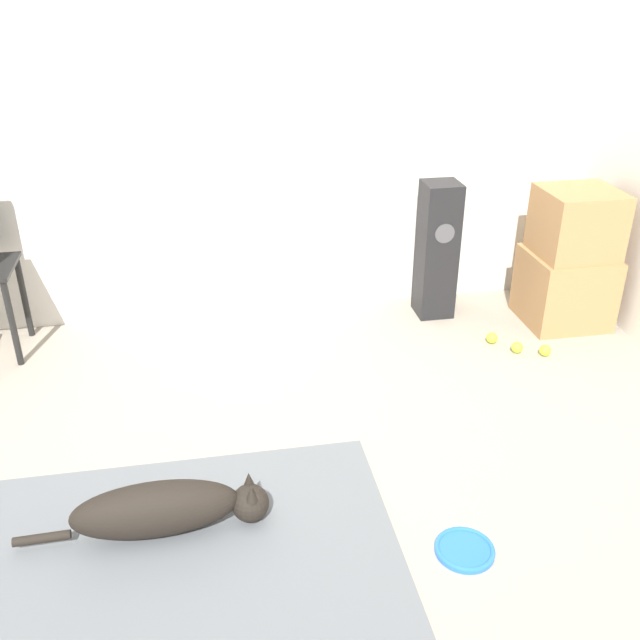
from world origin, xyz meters
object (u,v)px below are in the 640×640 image
cardboard_box_lower (565,288)px  floor_speaker (437,250)px  frisbee (465,549)px  dog (166,509)px  cardboard_box_upper (577,223)px  tennis_ball_loose_on_carpet (545,350)px  tennis_ball_near_speaker (517,347)px  tennis_ball_by_boxes (492,338)px

cardboard_box_lower → floor_speaker: floor_speaker is taller
frisbee → cardboard_box_lower: size_ratio=0.48×
dog → cardboard_box_upper: size_ratio=2.26×
tennis_ball_loose_on_carpet → tennis_ball_near_speaker: bearing=156.7°
floor_speaker → tennis_ball_near_speaker: 0.77m
tennis_ball_near_speaker → tennis_ball_by_boxes: bearing=126.2°
cardboard_box_upper → tennis_ball_by_boxes: (-0.54, -0.20, -0.61)m
frisbee → cardboard_box_upper: bearing=53.6°
dog → tennis_ball_loose_on_carpet: (2.10, 1.04, -0.09)m
frisbee → tennis_ball_near_speaker: 1.64m
floor_speaker → tennis_ball_near_speaker: size_ratio=12.86×
dog → floor_speaker: floor_speaker is taller
cardboard_box_upper → tennis_ball_loose_on_carpet: size_ratio=6.55×
dog → cardboard_box_lower: cardboard_box_lower is taller
frisbee → cardboard_box_upper: size_ratio=0.53×
floor_speaker → tennis_ball_by_boxes: 0.63m
cardboard_box_upper → tennis_ball_by_boxes: 0.83m
dog → tennis_ball_by_boxes: 2.23m
dog → tennis_ball_by_boxes: (1.86, 1.23, -0.09)m
floor_speaker → tennis_ball_by_boxes: bearing=-64.2°
cardboard_box_lower → tennis_ball_by_boxes: size_ratio=7.26×
floor_speaker → tennis_ball_loose_on_carpet: bearing=-54.6°
dog → cardboard_box_upper: (2.40, 1.43, 0.52)m
tennis_ball_loose_on_carpet → tennis_ball_by_boxes: bearing=140.9°
dog → floor_speaker: size_ratio=1.15×
dog → floor_speaker: bearing=45.7°
frisbee → cardboard_box_upper: (1.28, 1.74, 0.63)m
tennis_ball_by_boxes → tennis_ball_near_speaker: bearing=-53.8°
cardboard_box_upper → tennis_ball_near_speaker: (-0.44, -0.33, -0.61)m
dog → tennis_ball_loose_on_carpet: bearing=26.3°
cardboard_box_lower → tennis_ball_by_boxes: (-0.53, -0.20, -0.19)m
dog → frisbee: bearing=-15.5°
cardboard_box_lower → tennis_ball_loose_on_carpet: bearing=-126.4°
frisbee → cardboard_box_lower: 2.17m
dog → cardboard_box_upper: cardboard_box_upper is taller
dog → cardboard_box_upper: bearing=30.9°
frisbee → floor_speaker: 2.10m
dog → floor_speaker: 2.37m
frisbee → tennis_ball_near_speaker: bearing=59.1°
cardboard_box_upper → tennis_ball_loose_on_carpet: (-0.30, -0.39, -0.61)m
floor_speaker → tennis_ball_near_speaker: bearing=-61.6°
frisbee → tennis_ball_by_boxes: bearing=64.2°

